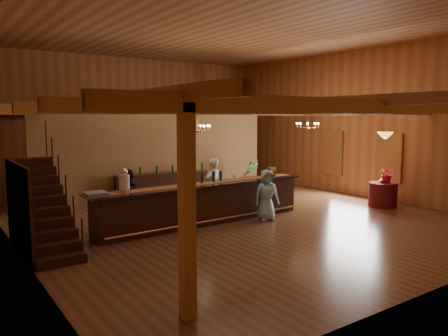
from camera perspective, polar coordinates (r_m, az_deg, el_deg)
floor at (r=13.64m, az=0.15°, el=-5.99°), size 14.00×14.00×0.00m
ceiling at (r=13.54m, az=0.16°, el=17.35°), size 14.00×14.00×0.00m
wall_back at (r=19.47m, az=-11.74°, el=5.84°), size 12.00×0.10×5.50m
wall_left at (r=11.05m, az=-26.43°, el=4.72°), size 0.10×14.00×5.50m
wall_right at (r=17.44m, az=16.65°, el=5.61°), size 0.10×14.00×5.50m
beam_grid at (r=13.73m, az=-1.06°, el=7.72°), size 11.90×13.90×0.39m
support_posts at (r=12.97m, az=1.42°, el=0.52°), size 9.20×10.20×3.20m
partition_wall at (r=16.14m, az=-8.43°, el=1.49°), size 9.00×0.18×3.10m
window_right_front at (r=16.51m, az=20.73°, el=1.24°), size 0.12×1.05×1.75m
window_right_back at (r=18.10m, az=13.95°, el=1.92°), size 0.12×1.05×1.75m
staircase at (r=10.60m, az=-22.40°, el=-4.68°), size 1.00×2.80×2.00m
backroom_boxes at (r=18.15m, az=-10.58°, el=-1.23°), size 4.10×0.60×1.10m
tasting_bar at (r=12.37m, az=-2.53°, el=-4.61°), size 6.81×1.16×1.14m
beverage_dispenser at (r=11.12m, az=-12.89°, el=-1.64°), size 0.26×0.26×0.60m
glass_rack_tray at (r=10.76m, az=-16.43°, el=-3.30°), size 0.50×0.50×0.10m
raffle_drum at (r=13.77m, az=6.19°, el=-0.39°), size 0.34×0.24×0.30m
bar_bottle_0 at (r=12.36m, az=-2.88°, el=-1.30°), size 0.07×0.07×0.30m
bar_bottle_1 at (r=12.58m, az=-1.37°, el=-1.14°), size 0.07×0.07×0.30m
bar_bottle_2 at (r=12.73m, az=-0.44°, el=-1.05°), size 0.07×0.07×0.30m
backbar_shelf at (r=15.78m, az=-7.70°, el=-2.47°), size 3.59×1.14×1.00m
round_table at (r=15.61m, az=20.04°, el=-3.28°), size 0.93×0.93×0.80m
chandelier_left at (r=13.71m, az=-3.48°, el=5.29°), size 0.80×0.80×0.69m
chandelier_right at (r=16.54m, az=10.86°, el=5.55°), size 0.80×0.80×0.66m
pendant_lamp at (r=15.40m, az=20.33°, el=4.07°), size 0.52×0.52×0.90m
bartender at (r=13.28m, az=-1.50°, el=-2.49°), size 0.72×0.55×1.75m
staff_second at (r=12.13m, az=-12.56°, el=-3.92°), size 0.96×0.88×1.59m
guest at (r=12.72m, az=5.62°, el=-3.54°), size 0.84×0.67×1.49m
floor_plant at (r=17.11m, az=3.31°, el=-1.09°), size 0.92×0.84×1.36m
table_flowers at (r=15.60m, az=20.49°, el=-0.71°), size 0.56×0.50×0.59m
table_vase at (r=15.48m, az=19.97°, el=-1.32°), size 0.19×0.19×0.28m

